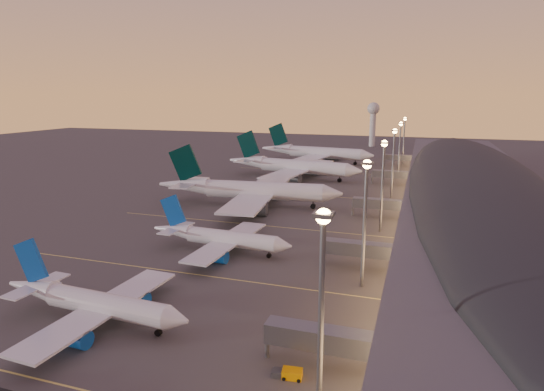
{
  "coord_description": "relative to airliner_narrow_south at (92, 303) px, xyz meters",
  "views": [
    {
      "loc": [
        45.67,
        -87.26,
        37.99
      ],
      "look_at": [
        2.0,
        45.0,
        7.0
      ],
      "focal_mm": 30.0,
      "sensor_mm": 36.0,
      "label": 1
    }
  ],
  "objects": [
    {
      "name": "airliner_wide_near",
      "position": [
        -5.12,
        86.31,
        1.94
      ],
      "size": [
        66.0,
        60.49,
        21.11
      ],
      "rotation": [
        0.0,
        0.0,
        0.11
      ],
      "color": "silver",
      "rests_on": "ground"
    },
    {
      "name": "airliner_narrow_north",
      "position": [
        5.52,
        39.46,
        -0.01
      ],
      "size": [
        37.73,
        33.7,
        13.49
      ],
      "rotation": [
        0.0,
        0.0,
        -0.05
      ],
      "color": "silver",
      "rests_on": "ground"
    },
    {
      "name": "radar_tower",
      "position": [
        15.66,
        289.15,
        18.38
      ],
      "size": [
        9.0,
        9.0,
        32.5
      ],
      "color": "silver",
      "rests_on": "ground"
    },
    {
      "name": "baggage_tug_b",
      "position": [
        39.18,
        4.96,
        -3.02
      ],
      "size": [
        3.66,
        2.08,
        1.03
      ],
      "rotation": [
        0.0,
        0.0,
        0.21
      ],
      "color": "orange",
      "rests_on": "ground"
    },
    {
      "name": "baggage_tug_a",
      "position": [
        36.07,
        -4.71,
        -2.92
      ],
      "size": [
        4.35,
        2.18,
        1.25
      ],
      "rotation": [
        0.0,
        0.0,
        0.11
      ],
      "color": "orange",
      "rests_on": "ground"
    },
    {
      "name": "lane_markings",
      "position": [
        5.66,
        69.15,
        -3.49
      ],
      "size": [
        90.0,
        180.36,
        0.0
      ],
      "color": "#D8C659",
      "rests_on": "ground"
    },
    {
      "name": "airliner_wide_mid",
      "position": [
        -5.17,
        142.72,
        2.02
      ],
      "size": [
        66.82,
        61.48,
        21.4
      ],
      "rotation": [
        0.0,
        0.0,
        -0.15
      ],
      "color": "silver",
      "rests_on": "ground"
    },
    {
      "name": "light_masts",
      "position": [
        41.66,
        94.15,
        14.06
      ],
      "size": [
        2.2,
        217.2,
        25.9
      ],
      "color": "slate",
      "rests_on": "ground"
    },
    {
      "name": "airliner_narrow_south",
      "position": [
        0.0,
        0.0,
        0.0
      ],
      "size": [
        37.81,
        33.78,
        13.52
      ],
      "rotation": [
        0.0,
        0.0,
        -0.05
      ],
      "color": "silver",
      "rests_on": "ground"
    },
    {
      "name": "terminal_building",
      "position": [
        67.49,
        101.62,
        5.29
      ],
      "size": [
        56.35,
        255.0,
        17.46
      ],
      "color": "#4E4E53",
      "rests_on": "ground"
    },
    {
      "name": "ground",
      "position": [
        5.66,
        29.15,
        -3.49
      ],
      "size": [
        700.0,
        700.0,
        0.0
      ],
      "primitive_type": "plane",
      "color": "#43413E"
    },
    {
      "name": "airliner_wide_far",
      "position": [
        -6.26,
        195.7,
        2.12
      ],
      "size": [
        68.11,
        62.66,
        21.81
      ],
      "rotation": [
        0.0,
        0.0,
        -0.15
      ],
      "color": "silver",
      "rests_on": "ground"
    }
  ]
}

